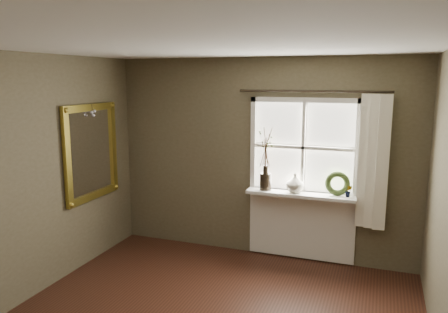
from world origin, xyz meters
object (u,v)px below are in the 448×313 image
object	(u,v)px
dark_jug	(265,182)
gilt_mirror	(91,152)
wreath	(337,186)
cream_vase	(295,183)

from	to	relation	value
dark_jug	gilt_mirror	world-z (taller)	gilt_mirror
wreath	gilt_mirror	distance (m)	3.09
dark_jug	cream_vase	distance (m)	0.38
dark_jug	gilt_mirror	distance (m)	2.24
dark_jug	wreath	size ratio (longest dim) A/B	0.72
gilt_mirror	cream_vase	bearing A→B (deg)	17.76
cream_vase	wreath	distance (m)	0.51
dark_jug	wreath	world-z (taller)	wreath
dark_jug	cream_vase	world-z (taller)	cream_vase
cream_vase	gilt_mirror	world-z (taller)	gilt_mirror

